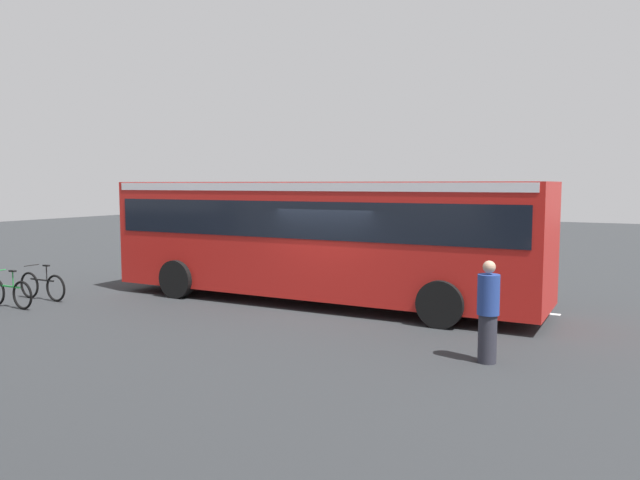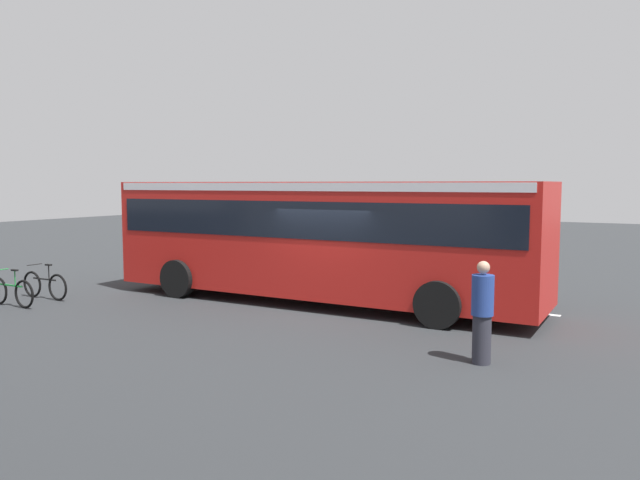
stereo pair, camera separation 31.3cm
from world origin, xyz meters
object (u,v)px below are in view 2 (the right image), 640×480
bicycle_green (11,292)px  traffic_sign (205,218)px  city_bus (318,231)px  pedestrian (482,313)px  bicycle_black (45,285)px

bicycle_green → traffic_sign: size_ratio=0.63×
bicycle_green → traffic_sign: bearing=-92.3°
city_bus → pedestrian: (-5.17, 3.40, -1.00)m
bicycle_green → pedestrian: bearing=-175.7°
bicycle_black → traffic_sign: bearing=-93.9°
bicycle_black → pedestrian: bearing=179.0°
city_bus → pedestrian: bearing=146.7°
city_bus → traffic_sign: size_ratio=4.12×
city_bus → bicycle_green: bearing=33.2°
bicycle_green → bicycle_black: same height
city_bus → traffic_sign: city_bus is taller
traffic_sign → city_bus: bearing=154.7°
bicycle_green → city_bus: bearing=-146.8°
bicycle_black → pedestrian: size_ratio=0.99×
bicycle_black → pedestrian: 11.84m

